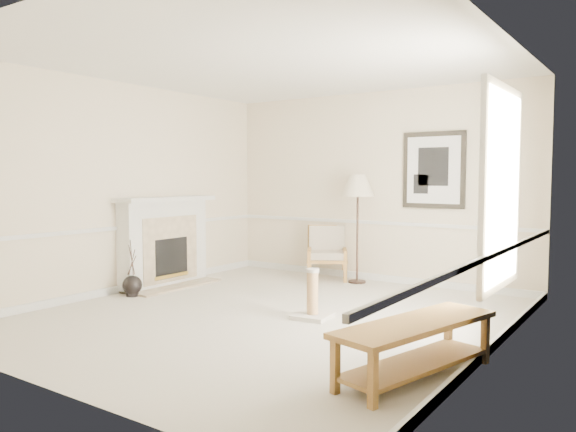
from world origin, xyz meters
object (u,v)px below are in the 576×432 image
object	(u,v)px
floor_lamp	(358,189)
scratching_post	(312,303)
floor_vase	(132,286)
bench	(416,340)
armchair	(327,250)

from	to	relation	value
floor_lamp	scratching_post	distance (m)	2.60
floor_vase	bench	xyz separation A→B (m)	(4.30, -0.76, 0.16)
floor_lamp	scratching_post	world-z (taller)	floor_lamp
floor_vase	bench	size ratio (longest dim) A/B	0.46
scratching_post	floor_vase	bearing A→B (deg)	-172.03
bench	floor_lamp	bearing A→B (deg)	124.02
floor_lamp	scratching_post	bearing A→B (deg)	-75.33
floor_lamp	bench	distance (m)	4.18
floor_vase	floor_lamp	world-z (taller)	floor_lamp
floor_lamp	scratching_post	size ratio (longest dim) A/B	2.88
scratching_post	armchair	bearing A→B (deg)	116.77
armchair	bench	bearing A→B (deg)	-81.33
armchair	scratching_post	xyz separation A→B (m)	(1.15, -2.29, -0.27)
armchair	scratching_post	world-z (taller)	armchair
floor_vase	floor_lamp	bearing A→B (deg)	51.54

